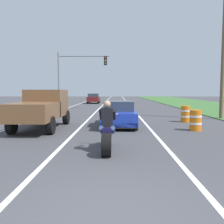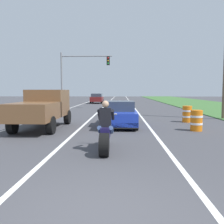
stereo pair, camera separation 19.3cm
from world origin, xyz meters
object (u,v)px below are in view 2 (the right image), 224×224
Objects in this scene: motorcycle_with_rider at (105,133)px; construction_barrel_mid at (187,114)px; sports_car_blue at (120,114)px; construction_barrel_nearest at (196,120)px; traffic_light_mast_near at (78,71)px; pickup_truck_left_lane_brown at (43,107)px; distant_car_far_ahead at (97,98)px.

construction_barrel_mid is at bearing 58.68° from motorcycle_with_rider.
motorcycle_with_rider is 5.78m from sports_car_blue.
construction_barrel_nearest is at bearing -23.06° from sports_car_blue.
traffic_light_mast_near is at bearing 119.69° from construction_barrel_nearest.
sports_car_blue is 4.30× the size of construction_barrel_mid.
traffic_light_mast_near is at bearing 127.71° from construction_barrel_mid.
pickup_truck_left_lane_brown reaches higher than construction_barrel_nearest.
traffic_light_mast_near is at bearing 92.78° from pickup_truck_left_lane_brown.
pickup_truck_left_lane_brown reaches higher than distant_car_far_ahead.
construction_barrel_mid is (4.13, 1.69, -0.13)m from sports_car_blue.
traffic_light_mast_near is at bearing -94.65° from distant_car_far_ahead.
pickup_truck_left_lane_brown is 4.80× the size of construction_barrel_mid.
distant_car_far_ahead is at bearing 85.35° from traffic_light_mast_near.
sports_car_blue is 14.17m from traffic_light_mast_near.
motorcycle_with_rider is at bearing -77.42° from traffic_light_mast_near.
pickup_truck_left_lane_brown reaches higher than sports_car_blue.
construction_barrel_mid is at bearing -52.29° from traffic_light_mast_near.
distant_car_far_ahead is at bearing 105.94° from construction_barrel_nearest.
construction_barrel_nearest is at bearing -74.06° from distant_car_far_ahead.
motorcycle_with_rider is 5.83m from pickup_truck_left_lane_brown.
construction_barrel_mid is (4.53, 7.45, -0.09)m from motorcycle_with_rider.
sports_car_blue is 24.51m from distant_car_far_ahead.
sports_car_blue is at bearing -157.74° from construction_barrel_mid.
traffic_light_mast_near is (-4.58, 12.96, 3.43)m from sports_car_blue.
sports_car_blue is 0.72× the size of traffic_light_mast_near.
motorcycle_with_rider is 2.21× the size of construction_barrel_mid.
pickup_truck_left_lane_brown is at bearing -164.00° from sports_car_blue.
pickup_truck_left_lane_brown reaches higher than construction_barrel_mid.
sports_car_blue is 4.46m from construction_barrel_mid.
traffic_light_mast_near reaches higher than motorcycle_with_rider.
pickup_truck_left_lane_brown is 1.20× the size of distant_car_far_ahead.
traffic_light_mast_near is 1.50× the size of distant_car_far_ahead.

